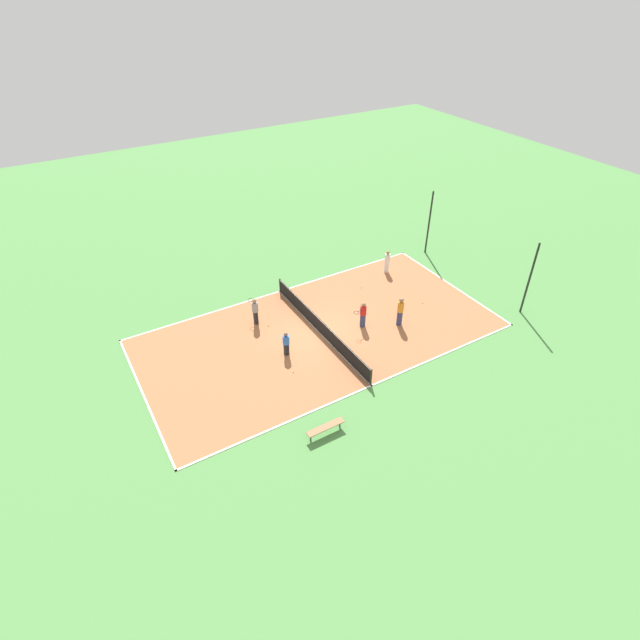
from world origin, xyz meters
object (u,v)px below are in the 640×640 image
object	(u,v)px
bench	(325,428)
tennis_ball_near_net	(361,287)
tennis_ball_right_alley	(422,303)
fence_post_back_left	(429,223)
player_near_white	(387,260)
player_center_orange	(400,309)
tennis_ball_far_baseline	(268,325)
tennis_ball_left_sideline	(293,372)
player_coach_red	(363,313)
player_near_blue	(286,342)
player_baseline_gray	(255,309)
fence_post_back_right	(529,279)
tennis_net	(320,325)

from	to	relation	value
bench	tennis_ball_near_net	world-z (taller)	bench
tennis_ball_right_alley	fence_post_back_left	size ratio (longest dim) A/B	0.01
player_near_white	tennis_ball_right_alley	bearing A→B (deg)	-39.90
bench	tennis_ball_right_alley	bearing A→B (deg)	29.05
player_center_orange	tennis_ball_far_baseline	size ratio (longest dim) A/B	26.90
bench	tennis_ball_left_sideline	size ratio (longest dim) A/B	26.81
player_coach_red	fence_post_back_left	xyz separation A→B (m)	(-5.08, 9.01, 1.35)
player_near_blue	player_center_orange	xyz separation A→B (m)	(0.96, 6.83, 0.26)
tennis_ball_near_net	player_baseline_gray	bearing A→B (deg)	-89.69
player_near_blue	fence_post_back_right	size ratio (longest dim) A/B	0.31
player_center_orange	tennis_ball_near_net	size ratio (longest dim) A/B	26.90
player_near_white	tennis_ball_near_net	distance (m)	2.86
player_near_white	tennis_ball_near_net	world-z (taller)	player_near_white
fence_post_back_right	bench	bearing A→B (deg)	-81.90
bench	player_near_blue	size ratio (longest dim) A/B	1.27
player_center_orange	tennis_ball_far_baseline	distance (m)	7.62
fence_post_back_left	fence_post_back_right	bearing A→B (deg)	0.00
player_baseline_gray	tennis_ball_far_baseline	size ratio (longest dim) A/B	24.75
tennis_net	tennis_ball_right_alley	xyz separation A→B (m)	(0.66, 6.93, -0.47)
bench	fence_post_back_right	xyz separation A→B (m)	(-2.14, 15.00, 1.91)
player_near_blue	fence_post_back_right	bearing A→B (deg)	71.09
tennis_ball_right_alley	fence_post_back_right	xyz separation A→B (m)	(3.70, 4.50, 2.24)
tennis_ball_far_baseline	tennis_ball_near_net	bearing A→B (deg)	95.38
player_coach_red	tennis_ball_far_baseline	bearing A→B (deg)	-44.85
bench	player_near_blue	distance (m)	5.89
tennis_net	fence_post_back_right	xyz separation A→B (m)	(4.36, 11.43, 1.78)
player_near_blue	player_baseline_gray	bearing A→B (deg)	179.55
tennis_ball_near_net	fence_post_back_right	size ratio (longest dim) A/B	0.01
player_near_blue	fence_post_back_right	world-z (taller)	fence_post_back_right
tennis_ball_near_net	tennis_ball_right_alley	world-z (taller)	same
player_near_blue	fence_post_back_left	xyz separation A→B (m)	(-5.07, 13.93, 1.48)
player_near_blue	tennis_net	bearing A→B (deg)	101.65
player_coach_red	tennis_ball_right_alley	bearing A→B (deg)	166.72
player_coach_red	tennis_net	bearing A→B (deg)	-30.62
player_coach_red	tennis_ball_right_alley	distance (m)	4.61
bench	player_baseline_gray	bearing A→B (deg)	84.76
bench	player_center_orange	size ratio (longest dim) A/B	1.00
player_near_blue	tennis_ball_right_alley	distance (m)	9.47
tennis_net	player_coach_red	size ratio (longest dim) A/B	6.15
player_baseline_gray	tennis_ball_near_net	xyz separation A→B (m)	(-0.04, 7.42, -0.93)
player_coach_red	fence_post_back_left	world-z (taller)	fence_post_back_left
bench	player_baseline_gray	xyz separation A→B (m)	(-9.17, 0.84, 0.60)
player_coach_red	tennis_ball_left_sideline	size ratio (longest dim) A/B	23.85
player_near_white	tennis_ball_left_sideline	bearing A→B (deg)	-95.70
player_coach_red	tennis_ball_right_alley	xyz separation A→B (m)	(-0.06, 4.52, -0.89)
fence_post_back_left	tennis_ball_near_net	bearing A→B (deg)	-76.28
player_baseline_gray	tennis_ball_far_baseline	world-z (taller)	player_baseline_gray
player_baseline_gray	tennis_ball_left_sideline	world-z (taller)	player_baseline_gray
player_near_blue	player_near_white	bearing A→B (deg)	109.02
bench	fence_post_back_left	world-z (taller)	fence_post_back_left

